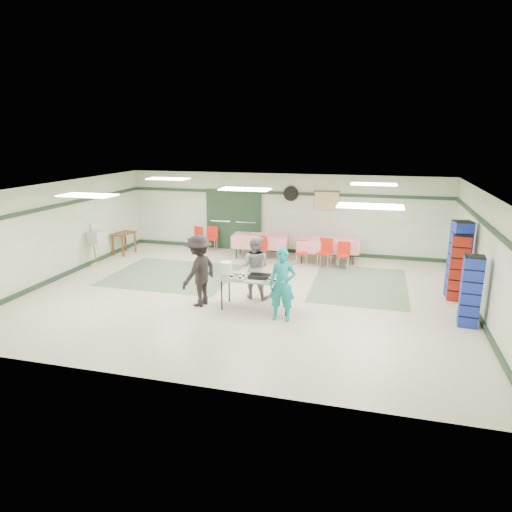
% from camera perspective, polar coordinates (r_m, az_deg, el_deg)
% --- Properties ---
extents(floor, '(11.00, 11.00, 0.00)m').
position_cam_1_polar(floor, '(11.79, -1.28, -4.71)').
color(floor, beige).
rests_on(floor, ground).
extents(ceiling, '(11.00, 11.00, 0.00)m').
position_cam_1_polar(ceiling, '(11.18, -1.37, 8.44)').
color(ceiling, white).
rests_on(ceiling, wall_back).
extents(wall_back, '(11.00, 0.00, 11.00)m').
position_cam_1_polar(wall_back, '(15.69, 3.30, 5.33)').
color(wall_back, beige).
rests_on(wall_back, floor).
extents(wall_front, '(11.00, 0.00, 11.00)m').
position_cam_1_polar(wall_front, '(7.38, -11.21, -6.10)').
color(wall_front, beige).
rests_on(wall_front, floor).
extents(wall_left, '(0.00, 9.00, 9.00)m').
position_cam_1_polar(wall_left, '(13.96, -23.58, 2.89)').
color(wall_left, beige).
rests_on(wall_left, floor).
extents(wall_right, '(0.00, 9.00, 9.00)m').
position_cam_1_polar(wall_right, '(11.23, 26.73, -0.15)').
color(wall_right, beige).
rests_on(wall_right, floor).
extents(trim_back, '(11.00, 0.06, 0.10)m').
position_cam_1_polar(trim_back, '(15.56, 3.32, 7.85)').
color(trim_back, '#1D3521').
rests_on(trim_back, wall_back).
extents(baseboard_back, '(11.00, 0.06, 0.12)m').
position_cam_1_polar(baseboard_back, '(15.93, 3.21, 0.73)').
color(baseboard_back, '#1D3521').
rests_on(baseboard_back, floor).
extents(trim_left, '(0.06, 9.00, 0.10)m').
position_cam_1_polar(trim_left, '(13.82, -23.79, 5.72)').
color(trim_left, '#1D3521').
rests_on(trim_left, wall_back).
extents(baseboard_left, '(0.06, 9.00, 0.12)m').
position_cam_1_polar(baseboard_left, '(14.24, -22.95, -2.19)').
color(baseboard_left, '#1D3521').
rests_on(baseboard_left, floor).
extents(trim_right, '(0.06, 9.00, 0.10)m').
position_cam_1_polar(trim_right, '(11.08, 27.00, 3.36)').
color(trim_right, '#1D3521').
rests_on(trim_right, wall_back).
extents(baseboard_right, '(0.06, 9.00, 0.12)m').
position_cam_1_polar(baseboard_right, '(11.59, 25.84, -6.31)').
color(baseboard_right, '#1D3521').
rests_on(baseboard_right, floor).
extents(green_patch_a, '(3.50, 3.00, 0.01)m').
position_cam_1_polar(green_patch_a, '(13.53, -10.31, -2.32)').
color(green_patch_a, gray).
rests_on(green_patch_a, floor).
extents(green_patch_b, '(2.50, 3.50, 0.01)m').
position_cam_1_polar(green_patch_b, '(12.79, 12.81, -3.49)').
color(green_patch_b, gray).
rests_on(green_patch_b, floor).
extents(double_door_left, '(0.90, 0.06, 2.10)m').
position_cam_1_polar(double_door_left, '(16.27, -4.39, 4.58)').
color(double_door_left, gray).
rests_on(double_door_left, floor).
extents(double_door_right, '(0.90, 0.06, 2.10)m').
position_cam_1_polar(double_door_right, '(15.98, -1.16, 4.44)').
color(double_door_right, gray).
rests_on(double_door_right, floor).
extents(door_frame, '(2.00, 0.03, 2.15)m').
position_cam_1_polar(door_frame, '(16.10, -2.83, 4.50)').
color(door_frame, '#1D3521').
rests_on(door_frame, floor).
extents(wall_fan, '(0.50, 0.10, 0.50)m').
position_cam_1_polar(wall_fan, '(15.48, 4.39, 7.79)').
color(wall_fan, black).
rests_on(wall_fan, wall_back).
extents(scroll_banner, '(0.80, 0.02, 0.60)m').
position_cam_1_polar(scroll_banner, '(15.33, 8.82, 6.84)').
color(scroll_banner, '#DAC088').
rests_on(scroll_banner, wall_back).
extents(serving_table, '(1.76, 0.73, 0.76)m').
position_cam_1_polar(serving_table, '(10.57, 0.05, -2.97)').
color(serving_table, '#A1A19C').
rests_on(serving_table, floor).
extents(sheet_tray_right, '(0.56, 0.43, 0.02)m').
position_cam_1_polar(sheet_tray_right, '(10.36, 2.59, -3.02)').
color(sheet_tray_right, silver).
rests_on(sheet_tray_right, serving_table).
extents(sheet_tray_mid, '(0.56, 0.43, 0.02)m').
position_cam_1_polar(sheet_tray_mid, '(10.62, -0.11, -2.56)').
color(sheet_tray_mid, silver).
rests_on(sheet_tray_mid, serving_table).
extents(sheet_tray_left, '(0.57, 0.44, 0.02)m').
position_cam_1_polar(sheet_tray_left, '(10.56, -2.74, -2.67)').
color(sheet_tray_left, silver).
rests_on(sheet_tray_left, serving_table).
extents(baking_pan, '(0.51, 0.32, 0.08)m').
position_cam_1_polar(baking_pan, '(10.52, 0.53, -2.56)').
color(baking_pan, black).
rests_on(baking_pan, serving_table).
extents(foam_box_stack, '(0.23, 0.21, 0.32)m').
position_cam_1_polar(foam_box_stack, '(10.73, -3.75, -1.58)').
color(foam_box_stack, white).
rests_on(foam_box_stack, serving_table).
extents(volunteer_teal, '(0.59, 0.39, 1.62)m').
position_cam_1_polar(volunteer_teal, '(9.92, 3.30, -3.62)').
color(volunteer_teal, teal).
rests_on(volunteer_teal, floor).
extents(volunteer_grey, '(0.82, 0.67, 1.59)m').
position_cam_1_polar(volunteer_grey, '(11.29, -0.14, -1.36)').
color(volunteer_grey, gray).
rests_on(volunteer_grey, floor).
extents(volunteer_dark, '(0.92, 1.24, 1.71)m').
position_cam_1_polar(volunteer_dark, '(10.84, -7.12, -1.84)').
color(volunteer_dark, black).
rests_on(volunteer_dark, floor).
extents(dining_table_a, '(2.04, 1.15, 0.77)m').
position_cam_1_polar(dining_table_a, '(14.70, 8.88, 1.41)').
color(dining_table_a, red).
rests_on(dining_table_a, floor).
extents(dining_table_b, '(1.87, 0.95, 0.77)m').
position_cam_1_polar(dining_table_b, '(15.08, 0.55, 1.93)').
color(dining_table_b, red).
rests_on(dining_table_b, floor).
extents(chair_a, '(0.48, 0.48, 0.88)m').
position_cam_1_polar(chair_a, '(14.16, 8.67, 0.78)').
color(chair_a, red).
rests_on(chair_a, floor).
extents(chair_b, '(0.41, 0.41, 0.79)m').
position_cam_1_polar(chair_b, '(14.26, 5.75, 0.72)').
color(chair_b, red).
rests_on(chair_b, floor).
extents(chair_c, '(0.40, 0.40, 0.81)m').
position_cam_1_polar(chair_c, '(14.12, 10.88, 0.46)').
color(chair_c, red).
rests_on(chair_c, floor).
extents(chair_d, '(0.43, 0.43, 0.84)m').
position_cam_1_polar(chair_d, '(14.52, 0.54, 1.20)').
color(chair_d, red).
rests_on(chair_d, floor).
extents(chair_loose_a, '(0.43, 0.43, 0.84)m').
position_cam_1_polar(chair_loose_a, '(16.10, -5.54, 2.50)').
color(chair_loose_a, red).
rests_on(chair_loose_a, floor).
extents(chair_loose_b, '(0.53, 0.53, 0.86)m').
position_cam_1_polar(chair_loose_b, '(16.08, -7.42, 2.48)').
color(chair_loose_b, red).
rests_on(chair_loose_b, floor).
extents(crate_stack_blue_a, '(0.50, 0.50, 1.96)m').
position_cam_1_polar(crate_stack_blue_a, '(12.24, 24.01, -0.50)').
color(crate_stack_blue_a, '#1B2EA7').
rests_on(crate_stack_blue_a, floor).
extents(crate_stack_red, '(0.46, 0.46, 1.65)m').
position_cam_1_polar(crate_stack_red, '(12.19, 24.00, -1.31)').
color(crate_stack_red, maroon).
rests_on(crate_stack_red, floor).
extents(crate_stack_blue_b, '(0.43, 0.43, 1.54)m').
position_cam_1_polar(crate_stack_blue_b, '(10.63, 25.26, -4.01)').
color(crate_stack_blue_b, '#1B2EA7').
rests_on(crate_stack_blue_b, floor).
extents(printer_table, '(0.62, 0.86, 0.74)m').
position_cam_1_polar(printer_table, '(16.15, -16.23, 2.41)').
color(printer_table, brown).
rests_on(printer_table, floor).
extents(office_printer, '(0.52, 0.48, 0.36)m').
position_cam_1_polar(office_printer, '(14.85, -19.29, 2.28)').
color(office_printer, '#A9A9A4').
rests_on(office_printer, printer_table).
extents(broom, '(0.05, 0.22, 1.33)m').
position_cam_1_polar(broom, '(14.87, -19.66, 1.35)').
color(broom, brown).
rests_on(broom, floor).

